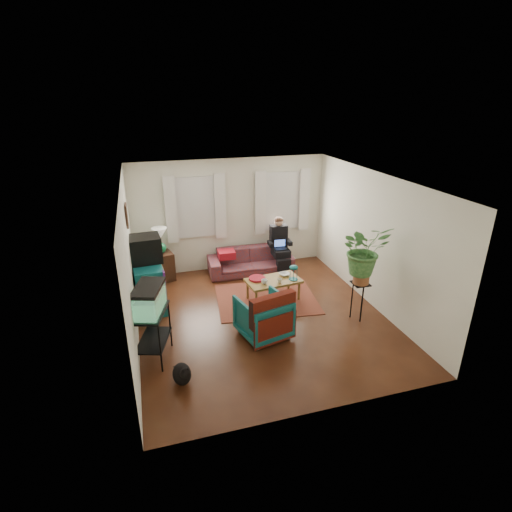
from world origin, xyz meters
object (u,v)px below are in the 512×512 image
object	(u,v)px
dresser	(149,285)
aquarium_stand	(153,335)
side_table	(163,266)
armchair	(263,315)
coffee_table	(273,290)
plant_stand	(359,301)
sofa	(250,257)

from	to	relation	value
dresser	aquarium_stand	xyz separation A→B (m)	(-0.01, -1.73, -0.05)
dresser	side_table	bearing A→B (deg)	69.96
side_table	armchair	world-z (taller)	armchair
side_table	dresser	world-z (taller)	dresser
side_table	coffee_table	xyz separation A→B (m)	(2.08, -1.60, -0.10)
dresser	plant_stand	world-z (taller)	dresser
side_table	coffee_table	world-z (taller)	side_table
sofa	coffee_table	distance (m)	1.44
dresser	armchair	size ratio (longest dim) A/B	1.28
armchair	coffee_table	bearing A→B (deg)	-130.32
side_table	coffee_table	bearing A→B (deg)	-37.53
coffee_table	side_table	bearing A→B (deg)	135.83
dresser	plant_stand	distance (m)	4.02
side_table	dresser	xyz separation A→B (m)	(-0.34, -1.18, 0.14)
aquarium_stand	plant_stand	bearing A→B (deg)	20.18
armchair	dresser	bearing A→B (deg)	-54.92
sofa	armchair	xyz separation A→B (m)	(-0.51, -2.61, 0.02)
aquarium_stand	coffee_table	size ratio (longest dim) A/B	0.78
aquarium_stand	plant_stand	world-z (taller)	aquarium_stand
coffee_table	plant_stand	world-z (taller)	plant_stand
armchair	plant_stand	xyz separation A→B (m)	(1.86, 0.03, -0.04)
sofa	dresser	xyz separation A→B (m)	(-2.34, -1.01, 0.09)
sofa	aquarium_stand	world-z (taller)	aquarium_stand
side_table	dresser	size ratio (longest dim) A/B	0.62
dresser	plant_stand	size ratio (longest dim) A/B	1.41
coffee_table	aquarium_stand	bearing A→B (deg)	-158.32
plant_stand	sofa	bearing A→B (deg)	117.75
sofa	aquarium_stand	bearing A→B (deg)	-128.14
dresser	coffee_table	bearing A→B (deg)	-13.81
coffee_table	sofa	bearing A→B (deg)	86.52
armchair	coffee_table	xyz separation A→B (m)	(0.58, 1.18, -0.18)
dresser	coffee_table	world-z (taller)	dresser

